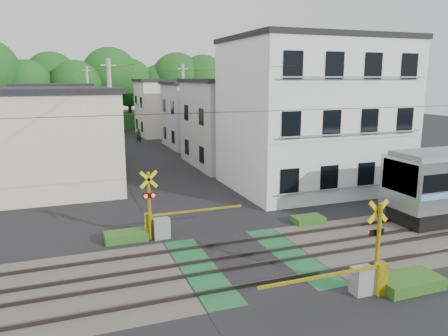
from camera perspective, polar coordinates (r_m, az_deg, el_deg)
name	(u,v)px	position (r m, az deg, el deg)	size (l,w,h in m)	color
ground	(247,262)	(17.02, 3.04, -12.13)	(120.00, 120.00, 0.00)	black
track_bed	(247,261)	(17.01, 3.04, -12.01)	(120.00, 120.00, 0.14)	#47423A
crossing_signal_near	(366,273)	(15.13, 18.11, -12.96)	(4.74, 0.65, 3.09)	yellow
crossing_signal_far	(159,222)	(19.29, -8.47, -7.05)	(4.74, 0.65, 3.09)	yellow
apartment_block	(312,114)	(28.05, 11.43, 6.96)	(10.20, 8.36, 9.30)	white
houses_row	(137,118)	(40.86, -11.31, 6.41)	(22.07, 31.35, 6.80)	beige
tree_hill	(103,88)	(62.64, -15.56, 10.05)	(40.00, 13.72, 11.54)	#1D511B
catenary	(381,156)	(19.10, 19.87, 1.43)	(60.00, 5.04, 7.00)	#2D2D33
utility_poles	(127,112)	(37.73, -12.60, 7.20)	(7.90, 42.00, 8.00)	#A5A5A0
pedestrian	(139,136)	(47.34, -11.07, 4.15)	(0.59, 0.39, 1.61)	#24222B
weed_patches	(289,252)	(17.60, 8.51, -10.76)	(10.25, 8.80, 0.40)	#2D5E1E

